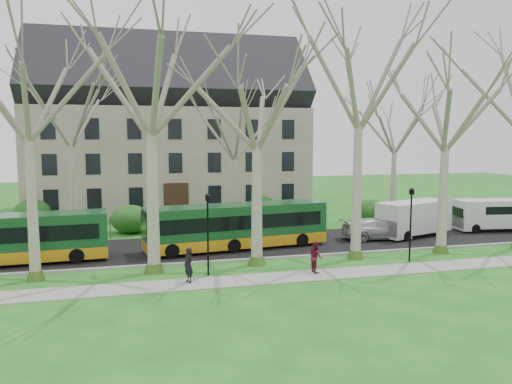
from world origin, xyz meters
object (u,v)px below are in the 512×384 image
Objects in this scene: bus_lead at (1,239)px; pedestrian_b at (316,257)px; van_b at (491,215)px; van_a at (414,219)px; bus_follow at (237,226)px; sedan at (377,229)px; pedestrian_a at (189,265)px.

pedestrian_b is (16.91, -6.00, -0.62)m from bus_lead.
van_b is 3.29× the size of pedestrian_b.
bus_lead is at bearing 164.66° from van_a.
bus_follow reaches higher than van_a.
sedan is (24.29, 1.12, -0.72)m from bus_lead.
van_a is 3.34× the size of pedestrian_a.
van_b is at bearing -0.35° from bus_lead.
bus_lead is 2.29× the size of sedan.
bus_lead is 2.11× the size of van_b.
bus_lead reaches higher than van_a.
van_b is 19.24m from pedestrian_b.
pedestrian_a is at bearing -153.41° from van_b.
pedestrian_a is at bearing -35.41° from bus_lead.
bus_lead is 6.65× the size of pedestrian_a.
van_a is 1.06× the size of van_b.
sedan is 0.87× the size of van_a.
van_a reaches higher than pedestrian_a.
pedestrian_b is at bearing -73.75° from bus_follow.
bus_lead is at bearing 68.65° from pedestrian_b.
van_a is (3.12, 0.33, 0.54)m from sedan.
pedestrian_a is at bearing 120.78° from sedan.
bus_follow reaches higher than sedan.
van_a reaches higher than pedestrian_b.
van_a is 7.05m from van_b.
van_b reaches higher than pedestrian_b.
bus_follow is 7.36m from pedestrian_b.
pedestrian_b is at bearing -163.04° from van_a.
van_a is at bearing -4.35° from bus_follow.
bus_lead is at bearing 175.51° from bus_follow.
sedan is 10.20m from van_b.
van_a is at bearing -56.50° from pedestrian_b.
van_a is 12.88m from pedestrian_b.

